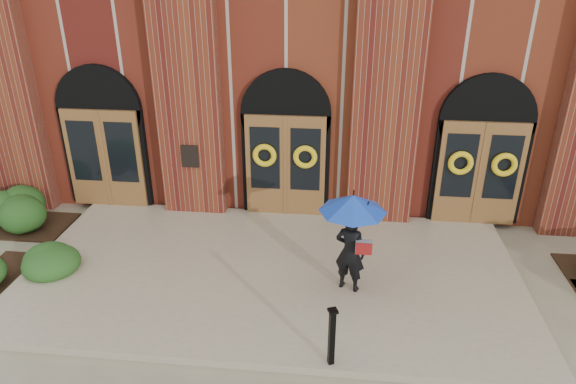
# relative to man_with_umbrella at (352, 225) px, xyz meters

# --- Properties ---
(ground) EXTENTS (90.00, 90.00, 0.00)m
(ground) POSITION_rel_man_with_umbrella_xyz_m (-1.56, 0.30, -1.54)
(ground) COLOR gray
(ground) RESTS_ON ground
(landing) EXTENTS (10.00, 5.30, 0.15)m
(landing) POSITION_rel_man_with_umbrella_xyz_m (-1.56, 0.45, -1.46)
(landing) COLOR tan
(landing) RESTS_ON ground
(church_building) EXTENTS (16.20, 12.53, 7.00)m
(church_building) POSITION_rel_man_with_umbrella_xyz_m (-1.56, 9.09, 1.96)
(church_building) COLOR maroon
(church_building) RESTS_ON ground
(man_with_umbrella) EXTENTS (1.59, 1.59, 1.98)m
(man_with_umbrella) POSITION_rel_man_with_umbrella_xyz_m (0.00, 0.00, 0.00)
(man_with_umbrella) COLOR black
(man_with_umbrella) RESTS_ON landing
(metal_post) EXTENTS (0.18, 0.18, 1.04)m
(metal_post) POSITION_rel_man_with_umbrella_xyz_m (-0.27, -2.05, -0.84)
(metal_post) COLOR black
(metal_post) RESTS_ON landing
(hedge_front_left) EXTENTS (1.59, 1.37, 0.56)m
(hedge_front_left) POSITION_rel_man_with_umbrella_xyz_m (-6.66, -0.07, -1.25)
(hedge_front_left) COLOR #214919
(hedge_front_left) RESTS_ON ground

